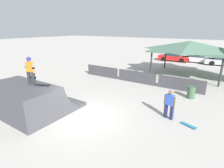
{
  "coord_description": "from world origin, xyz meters",
  "views": [
    {
      "loc": [
        6.22,
        -6.56,
        4.77
      ],
      "look_at": [
        -0.32,
        3.37,
        0.94
      ],
      "focal_mm": 28.0,
      "sensor_mm": 36.0,
      "label": 1
    }
  ],
  "objects_px": {
    "bystander_walking": "(170,103)",
    "skateboard_on_ground": "(189,126)",
    "parked_car_white": "(197,58)",
    "skateboard_on_deck": "(43,85)",
    "parked_car_red": "(173,57)",
    "trash_bin": "(191,93)",
    "parked_car_silver": "(223,61)",
    "skater_on_deck": "(30,69)"
  },
  "relations": [
    {
      "from": "bystander_walking",
      "to": "skateboard_on_ground",
      "type": "bearing_deg",
      "value": -179.27
    },
    {
      "from": "parked_car_white",
      "to": "skateboard_on_deck",
      "type": "bearing_deg",
      "value": -103.88
    },
    {
      "from": "bystander_walking",
      "to": "parked_car_red",
      "type": "height_order",
      "value": "bystander_walking"
    },
    {
      "from": "trash_bin",
      "to": "parked_car_silver",
      "type": "distance_m",
      "value": 14.7
    },
    {
      "from": "bystander_walking",
      "to": "skateboard_on_ground",
      "type": "height_order",
      "value": "bystander_walking"
    },
    {
      "from": "bystander_walking",
      "to": "parked_car_red",
      "type": "relative_size",
      "value": 0.37
    },
    {
      "from": "skateboard_on_deck",
      "to": "skateboard_on_ground",
      "type": "distance_m",
      "value": 8.04
    },
    {
      "from": "trash_bin",
      "to": "parked_car_white",
      "type": "height_order",
      "value": "parked_car_white"
    },
    {
      "from": "bystander_walking",
      "to": "parked_car_white",
      "type": "relative_size",
      "value": 0.39
    },
    {
      "from": "parked_car_white",
      "to": "parked_car_red",
      "type": "bearing_deg",
      "value": -169.55
    },
    {
      "from": "skateboard_on_deck",
      "to": "trash_bin",
      "type": "height_order",
      "value": "skateboard_on_deck"
    },
    {
      "from": "skater_on_deck",
      "to": "trash_bin",
      "type": "xyz_separation_m",
      "value": [
        7.23,
        7.35,
        -2.19
      ]
    },
    {
      "from": "skater_on_deck",
      "to": "parked_car_white",
      "type": "height_order",
      "value": "skater_on_deck"
    },
    {
      "from": "skateboard_on_deck",
      "to": "bystander_walking",
      "type": "xyz_separation_m",
      "value": [
        6.07,
        3.36,
        -0.86
      ]
    },
    {
      "from": "skateboard_on_ground",
      "to": "parked_car_silver",
      "type": "height_order",
      "value": "parked_car_silver"
    },
    {
      "from": "parked_car_red",
      "to": "parked_car_silver",
      "type": "relative_size",
      "value": 0.92
    },
    {
      "from": "skateboard_on_ground",
      "to": "parked_car_white",
      "type": "bearing_deg",
      "value": 117.82
    },
    {
      "from": "skater_on_deck",
      "to": "parked_car_red",
      "type": "xyz_separation_m",
      "value": [
        2.19,
        21.69,
        -2.01
      ]
    },
    {
      "from": "skateboard_on_ground",
      "to": "skateboard_on_deck",
      "type": "bearing_deg",
      "value": -136.55
    },
    {
      "from": "bystander_walking",
      "to": "skateboard_on_ground",
      "type": "distance_m",
      "value": 1.46
    },
    {
      "from": "bystander_walking",
      "to": "parked_car_red",
      "type": "bearing_deg",
      "value": -61.65
    },
    {
      "from": "skateboard_on_deck",
      "to": "parked_car_silver",
      "type": "height_order",
      "value": "skateboard_on_deck"
    },
    {
      "from": "bystander_walking",
      "to": "parked_car_red",
      "type": "xyz_separation_m",
      "value": [
        -4.56,
        18.13,
        -0.31
      ]
    },
    {
      "from": "skateboard_on_deck",
      "to": "trash_bin",
      "type": "xyz_separation_m",
      "value": [
        6.54,
        7.14,
        -1.35
      ]
    },
    {
      "from": "trash_bin",
      "to": "parked_car_red",
      "type": "relative_size",
      "value": 0.19
    },
    {
      "from": "parked_car_white",
      "to": "skateboard_on_ground",
      "type": "bearing_deg",
      "value": -84.41
    },
    {
      "from": "parked_car_silver",
      "to": "skateboard_on_deck",
      "type": "bearing_deg",
      "value": -119.17
    },
    {
      "from": "bystander_walking",
      "to": "trash_bin",
      "type": "height_order",
      "value": "bystander_walking"
    },
    {
      "from": "skater_on_deck",
      "to": "skateboard_on_deck",
      "type": "xyz_separation_m",
      "value": [
        0.69,
        0.21,
        -0.84
      ]
    },
    {
      "from": "skater_on_deck",
      "to": "skateboard_on_ground",
      "type": "bearing_deg",
      "value": 12.13
    },
    {
      "from": "bystander_walking",
      "to": "skateboard_on_ground",
      "type": "relative_size",
      "value": 1.99
    },
    {
      "from": "bystander_walking",
      "to": "parked_car_silver",
      "type": "relative_size",
      "value": 0.35
    },
    {
      "from": "parked_car_silver",
      "to": "trash_bin",
      "type": "bearing_deg",
      "value": -104.56
    },
    {
      "from": "parked_car_red",
      "to": "parked_car_white",
      "type": "distance_m",
      "value": 3.29
    },
    {
      "from": "bystander_walking",
      "to": "trash_bin",
      "type": "xyz_separation_m",
      "value": [
        0.47,
        3.79,
        -0.49
      ]
    },
    {
      "from": "parked_car_silver",
      "to": "bystander_walking",
      "type": "bearing_deg",
      "value": -104.92
    },
    {
      "from": "skateboard_on_deck",
      "to": "trash_bin",
      "type": "bearing_deg",
      "value": 28.3
    },
    {
      "from": "trash_bin",
      "to": "parked_car_white",
      "type": "relative_size",
      "value": 0.2
    },
    {
      "from": "skater_on_deck",
      "to": "skateboard_on_deck",
      "type": "distance_m",
      "value": 1.11
    },
    {
      "from": "skateboard_on_deck",
      "to": "parked_car_silver",
      "type": "distance_m",
      "value": 23.2
    },
    {
      "from": "parked_car_red",
      "to": "skateboard_on_deck",
      "type": "bearing_deg",
      "value": -96.8
    },
    {
      "from": "parked_car_red",
      "to": "parked_car_silver",
      "type": "height_order",
      "value": "same"
    }
  ]
}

